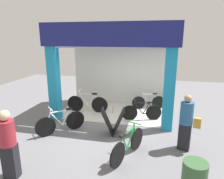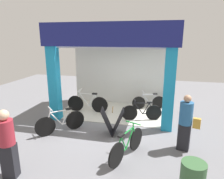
{
  "view_description": "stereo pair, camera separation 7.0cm",
  "coord_description": "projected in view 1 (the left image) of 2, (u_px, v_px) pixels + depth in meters",
  "views": [
    {
      "loc": [
        1.65,
        -6.7,
        3.11
      ],
      "look_at": [
        0.0,
        0.64,
        1.15
      ],
      "focal_mm": 32.17,
      "sensor_mm": 36.0,
      "label": 1
    },
    {
      "loc": [
        1.72,
        -6.69,
        3.11
      ],
      "look_at": [
        0.0,
        0.64,
        1.15
      ],
      "focal_mm": 32.17,
      "sensor_mm": 36.0,
      "label": 2
    }
  ],
  "objects": [
    {
      "name": "bicycle_parked_1",
      "position": [
        61.0,
        122.0,
        6.67
      ],
      "size": [
        1.21,
        1.22,
        0.92
      ],
      "color": "black",
      "rests_on": "ground"
    },
    {
      "name": "bicycle_parked_0",
      "position": [
        128.0,
        145.0,
        5.27
      ],
      "size": [
        0.65,
        1.54,
        0.9
      ],
      "color": "black",
      "rests_on": "ground"
    },
    {
      "name": "trash_bin",
      "position": [
        194.0,
        178.0,
        4.02
      ],
      "size": [
        0.49,
        0.49,
        0.74
      ],
      "primitive_type": "cylinder",
      "color": "#335933",
      "rests_on": "ground"
    },
    {
      "name": "sandwich_board_sign",
      "position": [
        113.0,
        122.0,
        6.57
      ],
      "size": [
        0.83,
        0.66,
        0.88
      ],
      "color": "black",
      "rests_on": "ground"
    },
    {
      "name": "bicycle_inside_2",
      "position": [
        149.0,
        102.0,
        8.93
      ],
      "size": [
        1.43,
        0.51,
        0.82
      ],
      "color": "black",
      "rests_on": "ground"
    },
    {
      "name": "bicycle_inside_0",
      "position": [
        142.0,
        112.0,
        7.7
      ],
      "size": [
        1.49,
        0.48,
        0.84
      ],
      "color": "black",
      "rests_on": "ground"
    },
    {
      "name": "pedestrian_1",
      "position": [
        186.0,
        122.0,
        5.56
      ],
      "size": [
        0.61,
        0.44,
        1.62
      ],
      "color": "black",
      "rests_on": "ground"
    },
    {
      "name": "pedestrian_0",
      "position": [
        8.0,
        144.0,
        4.4
      ],
      "size": [
        0.39,
        0.39,
        1.63
      ],
      "color": "black",
      "rests_on": "ground"
    },
    {
      "name": "ground_plane",
      "position": [
        108.0,
        124.0,
        7.46
      ],
      "size": [
        17.06,
        17.06,
        0.0
      ],
      "primitive_type": "plane",
      "color": "slate",
      "rests_on": "ground"
    },
    {
      "name": "shop_facade",
      "position": [
        115.0,
        68.0,
        8.17
      ],
      "size": [
        4.73,
        2.86,
        3.6
      ],
      "color": "beige",
      "rests_on": "ground"
    },
    {
      "name": "bicycle_inside_1",
      "position": [
        87.0,
        103.0,
        8.53
      ],
      "size": [
        1.76,
        0.48,
        0.97
      ],
      "color": "black",
      "rests_on": "ground"
    }
  ]
}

